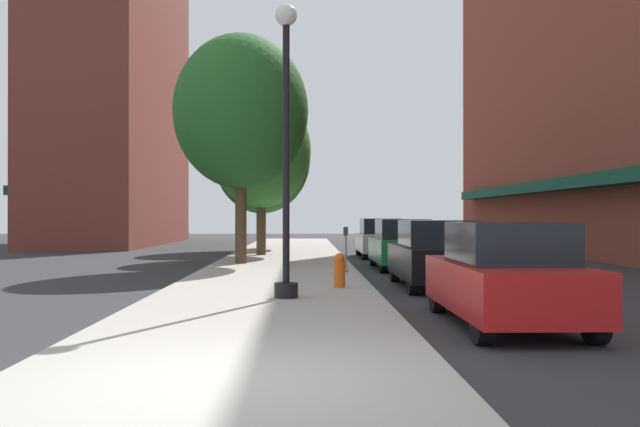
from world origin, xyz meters
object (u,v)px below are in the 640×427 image
at_px(lamppost, 286,144).
at_px(parking_meter_near, 346,243).
at_px(car_green, 402,245).
at_px(tree_far, 241,112).
at_px(car_silver, 380,238).
at_px(car_black, 435,255).
at_px(tree_near, 262,158).
at_px(tree_mid, 261,151).
at_px(fire_hydrant, 340,270).
at_px(car_red, 506,276).

bearing_deg(lamppost, parking_meter_near, 77.33).
relative_size(lamppost, car_green, 1.37).
distance_m(tree_far, car_silver, 8.87).
bearing_deg(car_black, car_silver, 91.58).
bearing_deg(car_green, tree_near, 111.55).
bearing_deg(tree_mid, lamppost, -84.60).
relative_size(fire_hydrant, car_red, 0.18).
relative_size(lamppost, car_silver, 1.37).
distance_m(tree_near, car_black, 20.11).
bearing_deg(fire_hydrant, tree_mid, 100.97).
bearing_deg(tree_near, lamppost, -85.25).
xyz_separation_m(lamppost, car_black, (3.57, 3.05, -2.39)).
height_order(tree_mid, car_silver, tree_mid).
xyz_separation_m(lamppost, parking_meter_near, (1.62, 7.22, -2.25)).
bearing_deg(car_silver, fire_hydrant, -100.31).
bearing_deg(tree_far, fire_hydrant, -70.03).
height_order(car_black, car_silver, same).
bearing_deg(tree_mid, tree_near, 93.14).
relative_size(parking_meter_near, tree_mid, 0.19).
height_order(tree_far, car_red, tree_far).
bearing_deg(fire_hydrant, car_green, 71.05).
bearing_deg(parking_meter_near, car_silver, 76.96).
bearing_deg(lamppost, tree_near, 94.75).
distance_m(parking_meter_near, car_green, 2.63).
relative_size(tree_near, car_silver, 1.74).
height_order(car_red, car_silver, same).
bearing_deg(lamppost, car_black, 40.52).
bearing_deg(fire_hydrant, lamppost, -120.50).
height_order(tree_near, car_black, tree_near).
distance_m(parking_meter_near, tree_mid, 9.71).
distance_m(tree_near, tree_mid, 6.35).
bearing_deg(car_green, lamppost, -112.64).
relative_size(parking_meter_near, car_silver, 0.30).
bearing_deg(car_silver, tree_near, 129.90).
distance_m(tree_near, tree_far, 11.72).
relative_size(tree_mid, car_silver, 1.60).
bearing_deg(parking_meter_near, car_green, 42.08).
bearing_deg(car_silver, car_black, -90.34).
height_order(parking_meter_near, tree_near, tree_near).
relative_size(car_red, car_black, 1.00).
bearing_deg(lamppost, car_green, 68.30).
bearing_deg(car_silver, lamppost, -103.21).
bearing_deg(tree_mid, car_red, -74.85).
bearing_deg(parking_meter_near, tree_near, 103.12).
height_order(tree_near, car_red, tree_near).
xyz_separation_m(parking_meter_near, tree_near, (-3.45, 14.80, 3.80)).
xyz_separation_m(lamppost, fire_hydrant, (1.17, 1.99, -2.68)).
relative_size(fire_hydrant, tree_near, 0.11).
bearing_deg(car_black, lamppost, -137.90).
relative_size(lamppost, parking_meter_near, 4.50).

